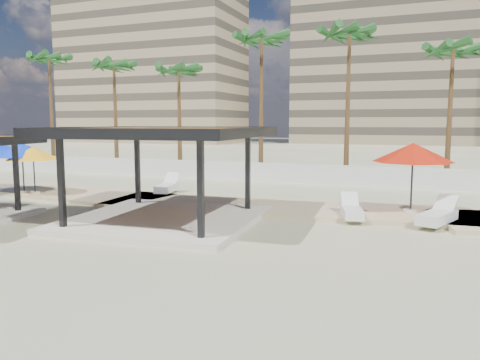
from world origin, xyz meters
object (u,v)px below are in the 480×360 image
object	(u,v)px
pavilion_central	(163,166)
lounger_a	(167,187)
umbrella_c	(413,153)
lounger_b	(438,216)
lounger_c	(352,211)

from	to	relation	value
pavilion_central	lounger_a	size ratio (longest dim) A/B	3.13
umbrella_c	lounger_b	size ratio (longest dim) A/B	1.34
lounger_a	umbrella_c	bearing A→B (deg)	-110.17
lounger_a	lounger_b	distance (m)	13.44
umbrella_c	lounger_a	world-z (taller)	umbrella_c
lounger_a	lounger_c	distance (m)	10.51
lounger_b	pavilion_central	bearing A→B (deg)	127.97
pavilion_central	umbrella_c	distance (m)	9.77
pavilion_central	lounger_b	world-z (taller)	pavilion_central
pavilion_central	lounger_a	xyz separation A→B (m)	(-3.41, 6.13, -1.75)
pavilion_central	lounger_c	bearing A→B (deg)	19.77
umbrella_c	lounger_c	xyz separation A→B (m)	(-2.10, -1.58, -2.20)
lounger_a	lounger_c	size ratio (longest dim) A/B	1.09
pavilion_central	lounger_b	xyz separation A→B (m)	(9.64, 2.88, -1.75)
umbrella_c	lounger_c	distance (m)	3.43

